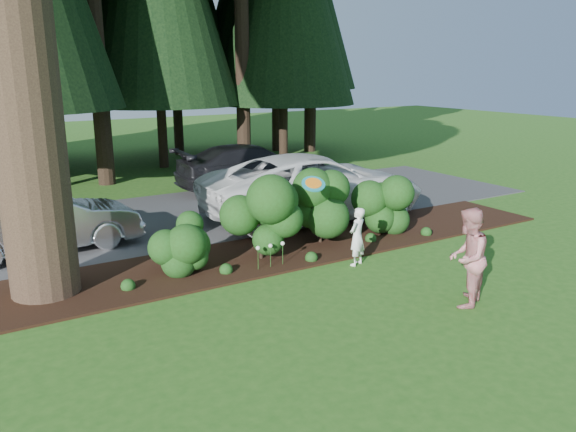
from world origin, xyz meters
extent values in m
plane|color=#265719|center=(0.00, 0.00, 0.00)|extent=(80.00, 80.00, 0.00)
cube|color=black|center=(0.00, 3.25, 0.03)|extent=(16.00, 2.50, 0.05)
cube|color=#38383A|center=(0.00, 7.50, 0.01)|extent=(22.00, 6.00, 0.03)
sphere|color=#1C3E13|center=(-2.00, 3.20, 0.66)|extent=(1.08, 1.08, 1.08)
cylinder|color=black|center=(-2.00, 3.20, 0.15)|extent=(0.08, 0.08, 0.30)
sphere|color=#1C3E13|center=(-0.20, 3.00, 0.94)|extent=(1.35, 1.35, 1.35)
cylinder|color=black|center=(-0.20, 3.00, 0.15)|extent=(0.08, 0.08, 0.30)
sphere|color=#1C3E13|center=(1.60, 3.30, 0.83)|extent=(1.26, 1.26, 1.26)
cylinder|color=black|center=(1.60, 3.30, 0.15)|extent=(0.08, 0.08, 0.30)
sphere|color=#1C3E13|center=(3.40, 3.10, 0.72)|extent=(1.17, 1.17, 1.17)
cylinder|color=black|center=(3.40, 3.10, 0.15)|extent=(0.08, 0.08, 0.30)
cylinder|color=#1C3E13|center=(-0.60, 2.40, 0.25)|extent=(0.01, 0.01, 0.50)
sphere|color=white|center=(-0.60, 2.40, 0.52)|extent=(0.09, 0.09, 0.09)
cylinder|color=#1C3E13|center=(-0.30, 2.40, 0.25)|extent=(0.01, 0.01, 0.50)
sphere|color=white|center=(-0.30, 2.40, 0.52)|extent=(0.09, 0.09, 0.09)
cylinder|color=#1C3E13|center=(0.00, 2.40, 0.25)|extent=(0.01, 0.01, 0.50)
sphere|color=white|center=(0.00, 2.40, 0.52)|extent=(0.09, 0.09, 0.09)
cylinder|color=black|center=(-1.00, 13.50, 4.38)|extent=(0.50, 0.50, 8.75)
cylinder|color=black|center=(2.00, 14.50, 5.60)|extent=(0.50, 0.50, 11.20)
cylinder|color=black|center=(5.00, 15.50, 4.72)|extent=(0.50, 0.50, 9.45)
cylinder|color=black|center=(7.50, 14.00, 5.42)|extent=(0.50, 0.50, 10.85)
cylinder|color=black|center=(10.00, 16.00, 4.90)|extent=(0.50, 0.50, 9.80)
cylinder|color=black|center=(-2.50, 18.00, 5.25)|extent=(0.50, 0.50, 10.50)
cylinder|color=black|center=(3.50, 19.00, 5.95)|extent=(0.50, 0.50, 11.90)
cylinder|color=black|center=(8.50, 18.50, 5.07)|extent=(0.50, 0.50, 10.15)
imported|color=silver|center=(-4.23, 6.03, 0.74)|extent=(4.40, 1.80, 1.42)
imported|color=white|center=(2.83, 5.44, 0.93)|extent=(6.60, 3.31, 1.79)
imported|color=black|center=(3.14, 9.80, 0.80)|extent=(5.41, 2.41, 1.54)
imported|color=white|center=(1.43, 1.66, 0.64)|extent=(0.55, 0.46, 1.28)
imported|color=#B5182A|center=(1.77, -1.03, 0.90)|extent=(1.10, 1.03, 1.80)
cylinder|color=#187A86|center=(0.51, 2.00, 1.83)|extent=(0.53, 0.45, 0.33)
cylinder|color=orange|center=(0.51, 2.00, 1.85)|extent=(0.37, 0.32, 0.23)
camera|label=1|loc=(-5.83, -7.42, 4.16)|focal=35.00mm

